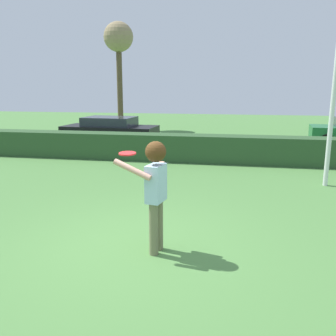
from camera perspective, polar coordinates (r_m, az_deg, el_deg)
ground_plane at (r=6.18m, az=-4.99°, el=-12.06°), size 60.00×60.00×0.00m
person at (r=5.59m, az=-2.00°, el=-2.50°), size 0.79×0.56×1.78m
frisbee at (r=5.78m, az=-6.37°, el=2.28°), size 0.28×0.28×0.04m
hedge_row at (r=12.85m, az=3.60°, el=3.13°), size 23.57×0.90×0.93m
parked_car_black at (r=16.76m, az=-9.06°, el=5.98°), size 4.29×2.01×1.25m
bare_elm_tree at (r=23.04m, az=-7.75°, el=18.98°), size 1.75×1.75×6.34m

